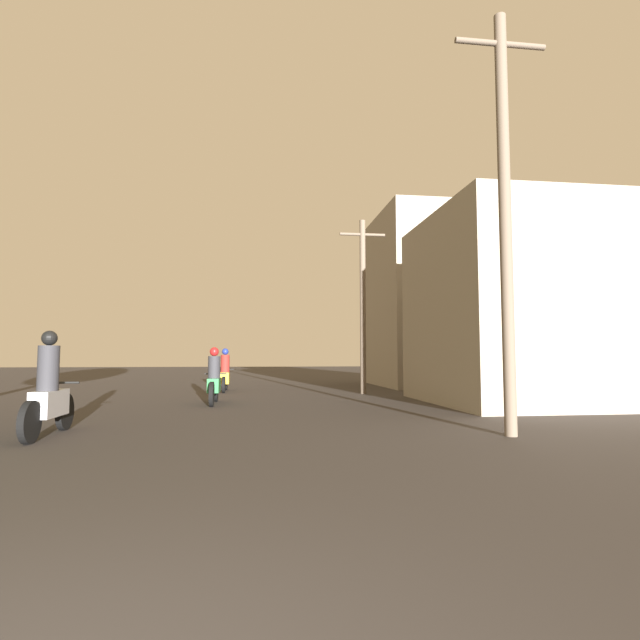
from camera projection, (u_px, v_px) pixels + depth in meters
name	position (u px, v px, depth m)	size (l,w,h in m)	color
motorcycle_silver	(49.00, 395.00, 7.99)	(0.60, 2.01, 1.69)	black
motorcycle_green	(214.00, 381.00, 13.40)	(0.60, 2.09, 1.52)	black
motorcycle_yellow	(225.00, 374.00, 18.12)	(0.60, 2.05, 1.57)	black
building_right_near	(532.00, 309.00, 13.88)	(5.78, 5.58, 5.18)	gray
building_right_far	(429.00, 301.00, 22.41)	(4.83, 6.40, 7.50)	gray
utility_pole_near	(505.00, 210.00, 8.26)	(1.60, 0.20, 7.08)	#6B5B4C
utility_pole_far	(363.00, 302.00, 17.22)	(1.60, 0.20, 6.02)	#6B5B4C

